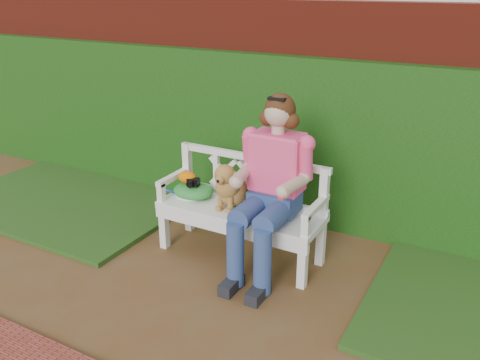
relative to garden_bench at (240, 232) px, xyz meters
The scene contains 11 objects.
ground 0.76m from the garden_bench, 80.69° to the right, with size 60.00×60.00×0.00m, color #553317.
brick_wall 1.47m from the garden_bench, 84.40° to the left, with size 10.00×0.30×2.20m, color maroon.
ivy_hedge 1.15m from the garden_bench, 83.14° to the left, with size 10.00×0.18×1.70m, color #235512.
grass_left 2.30m from the garden_bench, behind, with size 2.60×2.00×0.05m, color #1F4012.
garden_bench is the anchor object (origin of this frame).
seated_woman 0.65m from the garden_bench, ahead, with size 0.67×0.89×1.58m, color #D9474A, non-canonical shape.
dog 0.47m from the garden_bench, behind, with size 0.29×0.39×0.43m, color brown, non-canonical shape.
tennis_racket 0.62m from the garden_bench, behind, with size 0.54×0.22×0.03m, color white, non-canonical shape.
green_bag 0.59m from the garden_bench, behind, with size 0.39×0.31×0.13m, color #238B1F, non-canonical shape.
camera_item 0.63m from the garden_bench, behind, with size 0.10×0.08×0.07m, color black.
baseball_glove 0.71m from the garden_bench, behind, with size 0.18×0.13×0.11m, color #DC6401.
Camera 1 is at (1.87, -2.90, 2.38)m, focal length 38.00 mm.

